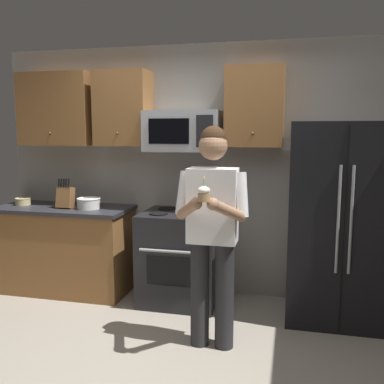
# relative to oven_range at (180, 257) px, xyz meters

# --- Properties ---
(ground_plane) EXTENTS (6.00, 6.00, 0.00)m
(ground_plane) POSITION_rel_oven_range_xyz_m (0.15, -1.36, -0.46)
(ground_plane) COLOR #9E9384
(wall_back) EXTENTS (4.40, 0.10, 2.60)m
(wall_back) POSITION_rel_oven_range_xyz_m (0.15, 0.39, 0.84)
(wall_back) COLOR gray
(wall_back) RESTS_ON ground
(oven_range) EXTENTS (0.76, 0.70, 0.93)m
(oven_range) POSITION_rel_oven_range_xyz_m (0.00, 0.00, 0.00)
(oven_range) COLOR black
(oven_range) RESTS_ON ground
(microwave) EXTENTS (0.74, 0.41, 0.40)m
(microwave) POSITION_rel_oven_range_xyz_m (0.00, 0.12, 1.26)
(microwave) COLOR #9EA0A5
(refrigerator) EXTENTS (0.90, 0.75, 1.80)m
(refrigerator) POSITION_rel_oven_range_xyz_m (1.50, -0.04, 0.44)
(refrigerator) COLOR black
(refrigerator) RESTS_ON ground
(cabinet_row_upper) EXTENTS (2.78, 0.36, 0.76)m
(cabinet_row_upper) POSITION_rel_oven_range_xyz_m (-0.57, 0.17, 1.49)
(cabinet_row_upper) COLOR brown
(counter_left) EXTENTS (1.44, 0.66, 0.92)m
(counter_left) POSITION_rel_oven_range_xyz_m (-1.30, 0.02, 0.00)
(counter_left) COLOR brown
(counter_left) RESTS_ON ground
(knife_block) EXTENTS (0.16, 0.15, 0.32)m
(knife_block) POSITION_rel_oven_range_xyz_m (-1.24, -0.03, 0.57)
(knife_block) COLOR brown
(knife_block) RESTS_ON counter_left
(bowl_large_white) EXTENTS (0.24, 0.24, 0.11)m
(bowl_large_white) POSITION_rel_oven_range_xyz_m (-0.98, -0.02, 0.52)
(bowl_large_white) COLOR white
(bowl_large_white) RESTS_ON counter_left
(bowl_small_colored) EXTENTS (0.17, 0.17, 0.08)m
(bowl_small_colored) POSITION_rel_oven_range_xyz_m (-1.79, 0.02, 0.50)
(bowl_small_colored) COLOR beige
(bowl_small_colored) RESTS_ON counter_left
(person) EXTENTS (0.60, 0.48, 1.76)m
(person) POSITION_rel_oven_range_xyz_m (0.48, -0.83, 0.53)
(person) COLOR #262628
(person) RESTS_ON ground
(cupcake) EXTENTS (0.09, 0.09, 0.17)m
(cupcake) POSITION_rel_oven_range_xyz_m (0.48, -1.16, 0.83)
(cupcake) COLOR #A87F56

